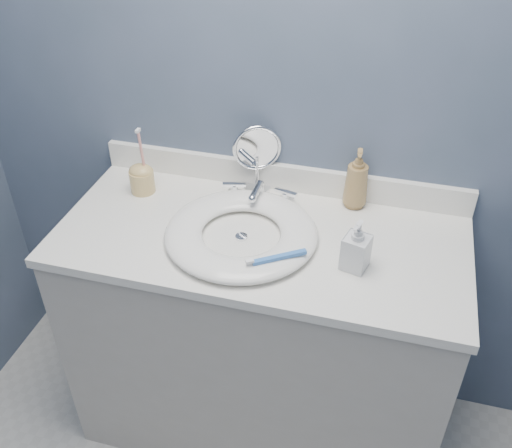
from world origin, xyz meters
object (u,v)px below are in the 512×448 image
(soap_bottle_clear, at_px, (357,245))
(toothbrush_holder, at_px, (142,177))
(soap_bottle_amber, at_px, (357,179))
(makeup_mirror, at_px, (257,155))

(soap_bottle_clear, bearing_deg, toothbrush_holder, 179.35)
(soap_bottle_amber, distance_m, soap_bottle_clear, 0.30)
(makeup_mirror, xyz_separation_m, soap_bottle_amber, (0.32, -0.01, -0.03))
(soap_bottle_amber, bearing_deg, makeup_mirror, 173.56)
(toothbrush_holder, bearing_deg, soap_bottle_amber, 8.31)
(soap_bottle_amber, bearing_deg, soap_bottle_clear, -86.97)
(makeup_mirror, bearing_deg, soap_bottle_clear, -63.56)
(makeup_mirror, distance_m, soap_bottle_clear, 0.48)
(makeup_mirror, distance_m, soap_bottle_amber, 0.32)
(soap_bottle_amber, distance_m, toothbrush_holder, 0.69)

